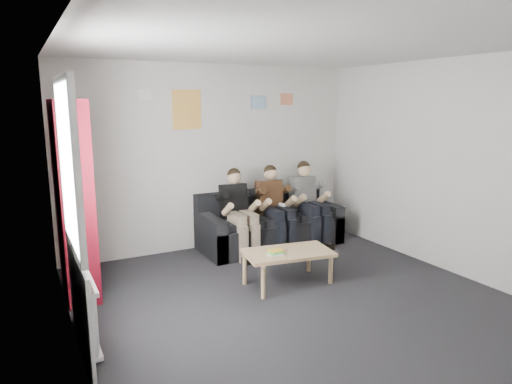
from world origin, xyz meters
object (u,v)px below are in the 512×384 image
sofa (269,226)px  coffee_table (288,255)px  bookshelf (74,199)px  person_left (239,213)px  person_right (309,203)px  person_middle (276,208)px

sofa → coffee_table: bearing=-111.2°
bookshelf → person_left: bearing=8.6°
bookshelf → person_left: 2.26m
coffee_table → sofa: bearing=68.8°
bookshelf → person_right: bearing=5.9°
person_right → coffee_table: bearing=-129.8°
coffee_table → person_right: size_ratio=0.81×
sofa → bookshelf: 2.94m
person_right → person_left: bearing=-176.9°
coffee_table → person_right: person_right is taller
bookshelf → person_right: size_ratio=1.73×
sofa → person_right: bearing=-18.1°
bookshelf → coffee_table: (2.23, -0.94, -0.73)m
person_right → bookshelf: bearing=-171.8°
sofa → coffee_table: sofa is taller
person_middle → person_right: 0.60m
coffee_table → person_right: (1.15, 1.24, 0.27)m
person_left → person_right: (1.19, -0.00, 0.01)m
sofa → person_right: person_right is taller
coffee_table → bookshelf: bearing=157.1°
coffee_table → person_middle: 1.38m
coffee_table → person_middle: (0.55, 1.24, 0.26)m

